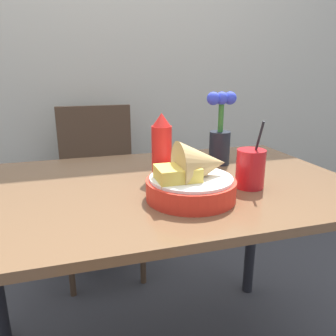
# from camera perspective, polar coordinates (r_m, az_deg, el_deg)

# --- Properties ---
(wall_window) EXTENTS (7.00, 0.06, 2.60)m
(wall_window) POSITION_cam_1_polar(r_m,az_deg,el_deg) (2.08, -10.94, 22.34)
(wall_window) COLOR #B7B2A3
(wall_window) RESTS_ON ground_plane
(dining_table) EXTENTS (1.25, 0.76, 0.75)m
(dining_table) POSITION_cam_1_polar(r_m,az_deg,el_deg) (1.06, -2.48, -7.88)
(dining_table) COLOR brown
(dining_table) RESTS_ON ground_plane
(chair_far_window) EXTENTS (0.40, 0.40, 0.90)m
(chair_far_window) POSITION_cam_1_polar(r_m,az_deg,el_deg) (1.84, -12.00, -1.12)
(chair_far_window) COLOR #473323
(chair_far_window) RESTS_ON ground_plane
(food_basket) EXTENTS (0.25, 0.25, 0.16)m
(food_basket) POSITION_cam_1_polar(r_m,az_deg,el_deg) (0.89, 4.58, -1.80)
(food_basket) COLOR red
(food_basket) RESTS_ON dining_table
(ketchup_bottle) EXTENTS (0.06, 0.06, 0.21)m
(ketchup_bottle) POSITION_cam_1_polar(r_m,az_deg,el_deg) (1.05, -1.11, 3.65)
(ketchup_bottle) COLOR red
(ketchup_bottle) RESTS_ON dining_table
(drink_cup) EXTENTS (0.09, 0.09, 0.20)m
(drink_cup) POSITION_cam_1_polar(r_m,az_deg,el_deg) (1.00, 14.14, -0.31)
(drink_cup) COLOR red
(drink_cup) RESTS_ON dining_table
(flower_vase) EXTENTS (0.11, 0.08, 0.27)m
(flower_vase) POSITION_cam_1_polar(r_m,az_deg,el_deg) (1.22, 9.07, 6.03)
(flower_vase) COLOR black
(flower_vase) RESTS_ON dining_table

